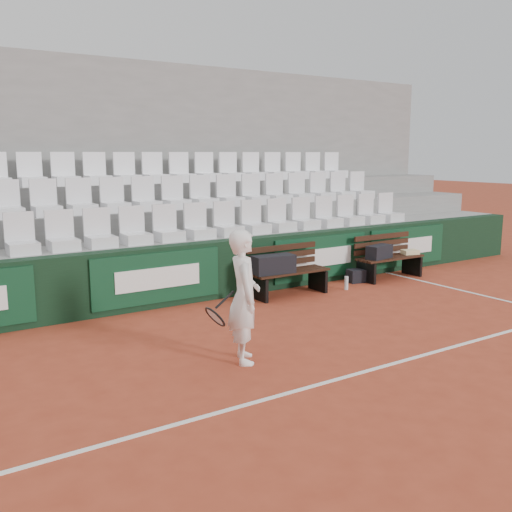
# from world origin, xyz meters

# --- Properties ---
(ground) EXTENTS (80.00, 80.00, 0.00)m
(ground) POSITION_xyz_m (0.00, 0.00, 0.00)
(ground) COLOR #AA3F26
(ground) RESTS_ON ground
(court_baseline) EXTENTS (18.00, 0.06, 0.01)m
(court_baseline) POSITION_xyz_m (0.00, 0.00, 0.00)
(court_baseline) COLOR white
(court_baseline) RESTS_ON ground
(back_barrier) EXTENTS (18.00, 0.34, 1.00)m
(back_barrier) POSITION_xyz_m (0.07, 3.99, 0.50)
(back_barrier) COLOR black
(back_barrier) RESTS_ON ground
(grandstand_tier_front) EXTENTS (18.00, 0.95, 1.00)m
(grandstand_tier_front) POSITION_xyz_m (0.00, 4.62, 0.50)
(grandstand_tier_front) COLOR #989895
(grandstand_tier_front) RESTS_ON ground
(grandstand_tier_mid) EXTENTS (18.00, 0.95, 1.45)m
(grandstand_tier_mid) POSITION_xyz_m (0.00, 5.58, 0.72)
(grandstand_tier_mid) COLOR gray
(grandstand_tier_mid) RESTS_ON ground
(grandstand_tier_back) EXTENTS (18.00, 0.95, 1.90)m
(grandstand_tier_back) POSITION_xyz_m (0.00, 6.53, 0.95)
(grandstand_tier_back) COLOR gray
(grandstand_tier_back) RESTS_ON ground
(grandstand_rear_wall) EXTENTS (18.00, 0.30, 4.40)m
(grandstand_rear_wall) POSITION_xyz_m (0.00, 7.15, 2.20)
(grandstand_rear_wall) COLOR gray
(grandstand_rear_wall) RESTS_ON ground
(seat_row_front) EXTENTS (11.90, 0.44, 0.63)m
(seat_row_front) POSITION_xyz_m (0.00, 4.45, 1.31)
(seat_row_front) COLOR silver
(seat_row_front) RESTS_ON grandstand_tier_front
(seat_row_mid) EXTENTS (11.90, 0.44, 0.63)m
(seat_row_mid) POSITION_xyz_m (0.00, 5.40, 1.77)
(seat_row_mid) COLOR silver
(seat_row_mid) RESTS_ON grandstand_tier_mid
(seat_row_back) EXTENTS (11.90, 0.44, 0.63)m
(seat_row_back) POSITION_xyz_m (0.00, 6.35, 2.21)
(seat_row_back) COLOR white
(seat_row_back) RESTS_ON grandstand_tier_back
(bench_left) EXTENTS (1.50, 0.56, 0.45)m
(bench_left) POSITION_xyz_m (2.13, 3.41, 0.23)
(bench_left) COLOR black
(bench_left) RESTS_ON ground
(bench_right) EXTENTS (1.50, 0.56, 0.45)m
(bench_right) POSITION_xyz_m (4.65, 3.42, 0.23)
(bench_right) COLOR #341A0F
(bench_right) RESTS_ON ground
(sports_bag_left) EXTENTS (0.77, 0.39, 0.32)m
(sports_bag_left) POSITION_xyz_m (1.75, 3.37, 0.61)
(sports_bag_left) COLOR black
(sports_bag_left) RESTS_ON bench_left
(sports_bag_right) EXTENTS (0.61, 0.37, 0.26)m
(sports_bag_right) POSITION_xyz_m (4.32, 3.40, 0.58)
(sports_bag_right) COLOR black
(sports_bag_right) RESTS_ON bench_right
(towel) EXTENTS (0.37, 0.31, 0.09)m
(towel) POSITION_xyz_m (5.20, 3.40, 0.49)
(towel) COLOR beige
(towel) RESTS_ON bench_right
(sports_bag_ground) EXTENTS (0.46, 0.32, 0.26)m
(sports_bag_ground) POSITION_xyz_m (3.89, 3.53, 0.13)
(sports_bag_ground) COLOR black
(sports_bag_ground) RESTS_ON ground
(water_bottle_near) EXTENTS (0.07, 0.07, 0.26)m
(water_bottle_near) POSITION_xyz_m (1.21, 3.34, 0.13)
(water_bottle_near) COLOR silver
(water_bottle_near) RESTS_ON ground
(water_bottle_far) EXTENTS (0.07, 0.07, 0.25)m
(water_bottle_far) POSITION_xyz_m (3.27, 3.17, 0.13)
(water_bottle_far) COLOR silver
(water_bottle_far) RESTS_ON ground
(tennis_player) EXTENTS (0.79, 0.69, 1.62)m
(tennis_player) POSITION_xyz_m (-0.27, 1.07, 0.81)
(tennis_player) COLOR white
(tennis_player) RESTS_ON ground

